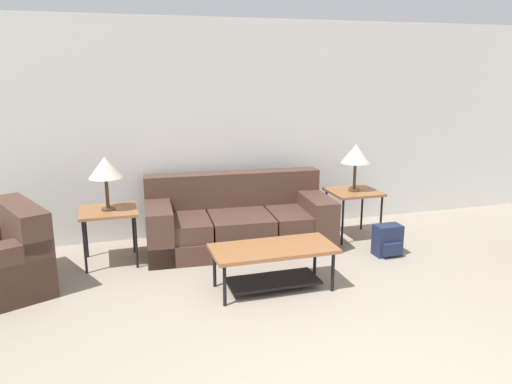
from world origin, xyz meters
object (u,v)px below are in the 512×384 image
Objects in this scene: side_table_left at (109,215)px; table_lamp_right at (356,155)px; backpack at (388,241)px; coffee_table at (273,258)px; table_lamp_left at (105,168)px; couch at (238,222)px; side_table_right at (354,195)px.

side_table_left is 1.04× the size of table_lamp_right.
backpack is at bearing -82.67° from table_lamp_right.
coffee_table is 1.57m from backpack.
backpack is (1.50, 0.46, -0.14)m from coffee_table.
table_lamp_left is at bearing 180.00° from table_lamp_right.
table_lamp_left reaches higher than couch.
couch is 3.82× the size of table_lamp_left.
table_lamp_left is (-2.85, -0.00, 0.50)m from side_table_right.
coffee_table is 1.96m from table_lamp_left.
table_lamp_right is at bearing 0.00° from table_lamp_left.
table_lamp_left is (0.00, -0.00, 0.50)m from side_table_left.
couch is 1.61m from table_lamp_left.
side_table_right reaches higher than backpack.
couch is 6.20× the size of backpack.
backpack is (1.51, -0.77, -0.12)m from couch.
table_lamp_right reaches higher than coffee_table.
coffee_table reaches higher than backpack.
table_lamp_left is (-1.44, 1.13, 0.72)m from coffee_table.
side_table_left and side_table_right have the same top height.
coffee_table is at bearing -38.01° from table_lamp_left.
couch reaches higher than side_table_right.
coffee_table is at bearing -89.46° from couch.
table_lamp_left reaches higher than backpack.
couch is at bearing 175.91° from side_table_right.
backpack is at bearing 17.01° from coffee_table.
couch is at bearing 4.07° from side_table_left.
coffee_table is (0.01, -1.23, 0.02)m from couch.
side_table_left is at bearing 167.18° from backpack.
side_table_right is at bearing 97.33° from backpack.
coffee_table is 1.96× the size of side_table_right.
table_lamp_left is 1.62× the size of backpack.
side_table_left is at bearing 180.00° from table_lamp_right.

